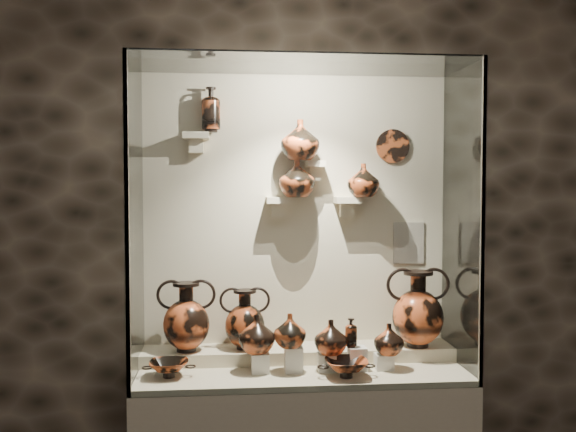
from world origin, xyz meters
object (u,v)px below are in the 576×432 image
Objects in this scene: amphora_left at (186,316)px; amphora_right at (418,308)px; ovoid_vase_b at (300,140)px; lekythos_small at (351,331)px; jug_c at (331,337)px; kylix_right at (346,366)px; jug_a at (257,334)px; kylix_left at (169,367)px; ovoid_vase_a at (297,178)px; ovoid_vase_c at (363,180)px; jug_e at (389,339)px; jug_b at (290,330)px; amphora_mid at (245,319)px; lekythos_tall at (211,107)px.

amphora_right reaches higher than amphora_left.
lekythos_small is at bearing -55.20° from ovoid_vase_b.
jug_c is 0.64× the size of kylix_right.
jug_a reaches higher than jug_c.
kylix_right is (0.88, -0.09, 0.00)m from kylix_left.
ovoid_vase_a is at bearing -19.08° from amphora_left.
ovoid_vase_a reaches higher than ovoid_vase_c.
jug_a is 0.86m from ovoid_vase_a.
ovoid_vase_c is at bearing -7.28° from ovoid_vase_b.
ovoid_vase_c is (1.04, 0.29, 0.93)m from kylix_left.
amphora_left is at bearing 150.71° from jug_e.
jug_a is 1.15× the size of lekythos_small.
kylix_left is (-0.92, -0.03, -0.15)m from lekythos_small.
jug_b is (0.53, -0.21, -0.04)m from amphora_left.
amphora_mid is at bearing -163.05° from amphora_right.
jug_a is 0.48m from kylix_right.
lekythos_small is 1.40m from lekythos_tall.
lekythos_small is at bearing -15.23° from jug_a.
ovoid_vase_a is 0.94× the size of ovoid_vase_b.
jug_e reaches higher than kylix_right.
jug_e is 0.87× the size of ovoid_vase_c.
amphora_left is 1.70× the size of ovoid_vase_b.
ovoid_vase_b is at bearing 142.15° from lekythos_small.
lekythos_tall is at bearing 164.08° from ovoid_vase_b.
jug_a is at bearing -73.92° from lekythos_tall.
amphora_left reaches higher than jug_c.
kylix_left is at bearing -168.43° from ovoid_vase_b.
lekythos_small reaches higher than jug_c.
ovoid_vase_b reaches higher than amphora_mid.
lekythos_tall is 0.51m from ovoid_vase_b.
jug_b reaches higher than lekythos_small.
ovoid_vase_a reaches higher than jug_a.
amphora_left is at bearing 161.45° from amphora_mid.
jug_b is at bearing -117.63° from ovoid_vase_b.
amphora_mid is 1.29× the size of kylix_left.
amphora_right is 0.30m from jug_e.
amphora_right is at bearing -29.91° from lekythos_tall.
jug_c is 0.30m from jug_e.
jug_c is 0.70× the size of kylix_left.
ovoid_vase_b is at bearing 114.44° from jug_c.
jug_b is at bearing -170.48° from lekythos_small.
jug_b is 0.62× the size of kylix_right.
amphora_left is 0.95m from ovoid_vase_a.
amphora_right reaches higher than amphora_mid.
amphora_right is 0.97m from ovoid_vase_a.
ovoid_vase_a is at bearing 148.02° from ovoid_vase_b.
amphora_right is 1.53× the size of lekythos_tall.
ovoid_vase_a reaches higher than kylix_left.
kylix_left is (-1.12, -0.02, -0.11)m from jug_e.
amphora_right is at bearing -2.99° from kylix_left.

